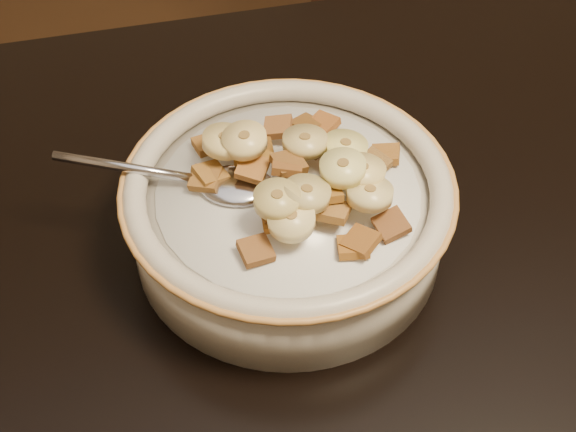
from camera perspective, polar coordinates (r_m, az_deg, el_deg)
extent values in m
cube|color=#371C12|center=(1.29, 12.27, 11.07)|extent=(0.51, 0.51, 0.92)
cylinder|color=beige|center=(0.58, 0.00, -0.22)|extent=(0.22, 0.22, 0.05)
cylinder|color=white|center=(0.56, 0.00, 1.64)|extent=(0.19, 0.19, 0.00)
ellipsoid|color=#A7A8BA|center=(0.56, -3.66, 2.17)|extent=(0.06, 0.06, 0.01)
cube|color=brown|center=(0.57, -3.19, 4.85)|extent=(0.02, 0.02, 0.01)
cube|color=#8F4918|center=(0.52, -0.78, -0.06)|extent=(0.02, 0.02, 0.01)
cube|color=brown|center=(0.58, 6.94, 4.36)|extent=(0.03, 0.03, 0.01)
cube|color=brown|center=(0.60, 1.34, 6.47)|extent=(0.03, 0.03, 0.01)
cube|color=olive|center=(0.57, 6.09, 3.71)|extent=(0.03, 0.03, 0.01)
cube|color=brown|center=(0.57, 2.00, 5.04)|extent=(0.03, 0.03, 0.01)
cube|color=#9C5F2F|center=(0.55, -2.55, 3.41)|extent=(0.03, 0.03, 0.01)
cube|color=brown|center=(0.57, -2.16, 4.94)|extent=(0.02, 0.02, 0.01)
cube|color=brown|center=(0.51, -2.30, -2.47)|extent=(0.02, 0.02, 0.01)
cube|color=brown|center=(0.52, -0.95, 0.48)|extent=(0.02, 0.02, 0.01)
cube|color=#9B5A27|center=(0.60, 2.47, 6.54)|extent=(0.03, 0.03, 0.01)
cube|color=brown|center=(0.53, 2.70, 1.70)|extent=(0.02, 0.02, 0.01)
cube|color=brown|center=(0.59, -0.73, 6.34)|extent=(0.03, 0.03, 0.01)
cube|color=#995F34|center=(0.59, -4.43, 5.38)|extent=(0.02, 0.02, 0.01)
cube|color=#9A5F21|center=(0.56, -5.54, 2.98)|extent=(0.03, 0.03, 0.01)
cube|color=brown|center=(0.53, 3.25, 0.34)|extent=(0.03, 0.03, 0.01)
cube|color=brown|center=(0.52, 4.66, -2.20)|extent=(0.02, 0.02, 0.01)
cube|color=brown|center=(0.56, -5.88, 2.66)|extent=(0.03, 0.03, 0.01)
cube|color=brown|center=(0.58, 4.27, 4.83)|extent=(0.02, 0.02, 0.01)
cube|color=olive|center=(0.56, -2.44, 4.05)|extent=(0.03, 0.03, 0.01)
cube|color=brown|center=(0.54, -0.07, 3.61)|extent=(0.03, 0.03, 0.01)
cube|color=brown|center=(0.56, 5.04, 3.61)|extent=(0.03, 0.03, 0.01)
cube|color=brown|center=(0.54, 0.06, 3.77)|extent=(0.02, 0.02, 0.01)
cube|color=brown|center=(0.53, 7.36, -0.62)|extent=(0.02, 0.02, 0.01)
cube|color=brown|center=(0.59, -5.68, 5.11)|extent=(0.02, 0.02, 0.01)
cube|color=brown|center=(0.52, 5.20, -1.79)|extent=(0.03, 0.03, 0.01)
cube|color=brown|center=(0.57, 4.55, 4.31)|extent=(0.03, 0.03, 0.01)
cylinder|color=#EDE38A|center=(0.56, 4.11, 4.90)|extent=(0.04, 0.04, 0.01)
cylinder|color=#FBE59B|center=(0.53, 5.83, 1.59)|extent=(0.04, 0.04, 0.01)
cylinder|color=#D1B87C|center=(0.56, -4.54, 5.33)|extent=(0.04, 0.04, 0.01)
cylinder|color=tan|center=(0.55, 1.21, 5.30)|extent=(0.03, 0.03, 0.01)
cylinder|color=#D5C067|center=(0.51, -0.77, 1.18)|extent=(0.03, 0.03, 0.01)
cylinder|color=#F6E98B|center=(0.53, 3.92, 3.43)|extent=(0.04, 0.04, 0.01)
cylinder|color=#F3E092|center=(0.51, 0.24, -0.26)|extent=(0.04, 0.04, 0.02)
cylinder|color=beige|center=(0.54, 5.33, 3.19)|extent=(0.04, 0.04, 0.01)
cylinder|color=#E4C981|center=(0.55, -3.11, 5.40)|extent=(0.04, 0.04, 0.01)
cylinder|color=#CCBE86|center=(0.52, 1.35, 1.59)|extent=(0.04, 0.04, 0.02)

